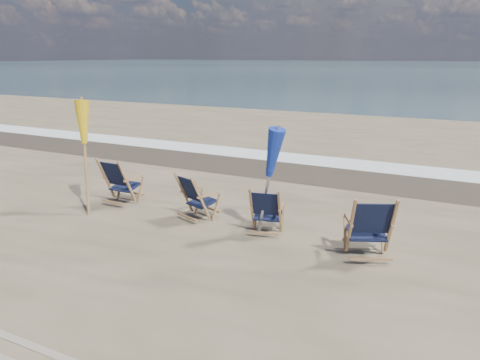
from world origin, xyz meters
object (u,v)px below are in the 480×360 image
Objects in this scene: beach_chair_2 at (280,213)px; umbrella_blue at (267,156)px; beach_chair_0 at (127,184)px; beach_chair_3 at (391,229)px; beach_chair_1 at (200,200)px; umbrella_yellow at (83,128)px.

beach_chair_2 is 1.04m from umbrella_blue.
beach_chair_0 is 3.47m from beach_chair_2.
beach_chair_3 reaches higher than beach_chair_2.
beach_chair_1 is at bearing -25.99° from beach_chair_3.
umbrella_blue reaches higher than beach_chair_2.
umbrella_blue reaches higher than beach_chair_1.
umbrella_yellow is at bearing -173.00° from umbrella_blue.
beach_chair_1 is 0.42× the size of umbrella_yellow.
beach_chair_2 is at bearing 12.64° from umbrella_blue.
umbrella_yellow is at bearing 50.64° from beach_chair_0.
beach_chair_2 is 0.46× the size of umbrella_blue.
beach_chair_0 is at bearing 177.71° from umbrella_blue.
umbrella_yellow reaches higher than beach_chair_2.
beach_chair_0 reaches higher than beach_chair_1.
umbrella_blue is at bearing 179.12° from beach_chair_0.
umbrella_blue is at bearing 7.00° from umbrella_yellow.
umbrella_yellow is (-5.90, -0.31, 1.19)m from beach_chair_3.
beach_chair_0 is 0.46× the size of umbrella_yellow.
beach_chair_3 reaches higher than beach_chair_0.
beach_chair_0 is 0.96× the size of beach_chair_3.
umbrella_blue is (1.35, 0.03, 0.98)m from beach_chair_1.
umbrella_yellow reaches higher than umbrella_blue.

